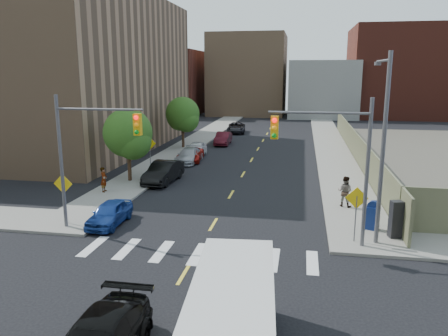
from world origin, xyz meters
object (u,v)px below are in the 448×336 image
at_px(parked_car_blue, 110,213).
at_px(parked_car_maroon, 223,138).
at_px(parked_car_red, 190,155).
at_px(parked_car_silver, 189,156).
at_px(parked_car_grey, 236,128).
at_px(cargo_van, 233,316).
at_px(mailbox, 373,216).
at_px(pedestrian_east, 345,191).
at_px(parked_car_black, 163,172).
at_px(parked_car_white, 196,149).
at_px(payphone, 396,219).
at_px(pedestrian_west, 104,180).

xyz_separation_m(parked_car_blue, parked_car_maroon, (1.30, 27.16, 0.07)).
xyz_separation_m(parked_car_red, parked_car_silver, (0.00, -0.66, 0.03)).
xyz_separation_m(parked_car_grey, cargo_van, (7.03, -47.09, 0.69)).
bearing_deg(parked_car_maroon, parked_car_silver, -97.86).
height_order(mailbox, pedestrian_east, pedestrian_east).
height_order(parked_car_blue, parked_car_black, parked_car_black).
bearing_deg(parked_car_silver, parked_car_red, 90.26).
distance_m(parked_car_white, parked_car_grey, 17.36).
bearing_deg(parked_car_grey, parked_car_blue, -97.62).
distance_m(parked_car_blue, payphone, 14.71).
height_order(parked_car_blue, parked_car_silver, parked_car_silver).
relative_size(parked_car_maroon, cargo_van, 0.73).
bearing_deg(pedestrian_west, pedestrian_east, -97.76).
height_order(parked_car_white, parked_car_maroon, parked_car_white).
relative_size(parked_car_blue, parked_car_silver, 0.84).
bearing_deg(parked_car_grey, pedestrian_east, -75.93).
relative_size(parked_car_silver, parked_car_white, 1.06).
bearing_deg(parked_car_black, pedestrian_east, -14.33).
xyz_separation_m(parked_car_red, payphone, (14.70, -17.02, 0.46)).
relative_size(parked_car_red, payphone, 2.39).
xyz_separation_m(parked_car_red, parked_car_white, (0.00, 2.37, 0.10)).
distance_m(parked_car_black, payphone, 17.24).
distance_m(parked_car_white, payphone, 24.34).
bearing_deg(parked_car_maroon, payphone, -64.19).
bearing_deg(cargo_van, pedestrian_east, 69.07).
bearing_deg(mailbox, parked_car_blue, -152.80).
relative_size(parked_car_red, mailbox, 2.89).
height_order(parked_car_silver, pedestrian_east, pedestrian_east).
distance_m(parked_car_blue, cargo_van, 13.05).
bearing_deg(payphone, mailbox, 118.74).
xyz_separation_m(parked_car_maroon, parked_car_grey, (0.00, 9.91, -0.01)).
height_order(parked_car_red, parked_car_grey, parked_car_grey).
height_order(parked_car_grey, pedestrian_west, pedestrian_west).
height_order(parked_car_blue, pedestrian_west, pedestrian_west).
bearing_deg(parked_car_black, payphone, -27.48).
bearing_deg(parked_car_red, parked_car_black, -94.79).
bearing_deg(pedestrian_east, parked_car_grey, -47.96).
xyz_separation_m(parked_car_maroon, cargo_van, (7.03, -37.18, 0.67)).
relative_size(parked_car_silver, mailbox, 2.90).
bearing_deg(parked_car_black, parked_car_silver, 93.98).
distance_m(parked_car_grey, pedestrian_east, 33.91).
relative_size(parked_car_blue, parked_car_red, 0.84).
distance_m(parked_car_blue, mailbox, 13.85).
bearing_deg(parked_car_white, parked_car_silver, -93.37).
bearing_deg(cargo_van, parked_car_white, 100.85).
xyz_separation_m(parked_car_grey, pedestrian_east, (11.42, -31.93, 0.39)).
bearing_deg(cargo_van, parked_car_maroon, 95.93).
xyz_separation_m(parked_car_silver, cargo_van, (8.33, -26.74, 0.74)).
xyz_separation_m(parked_car_white, pedestrian_east, (12.72, -14.61, 0.37)).
relative_size(parked_car_silver, parked_car_maroon, 1.03).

